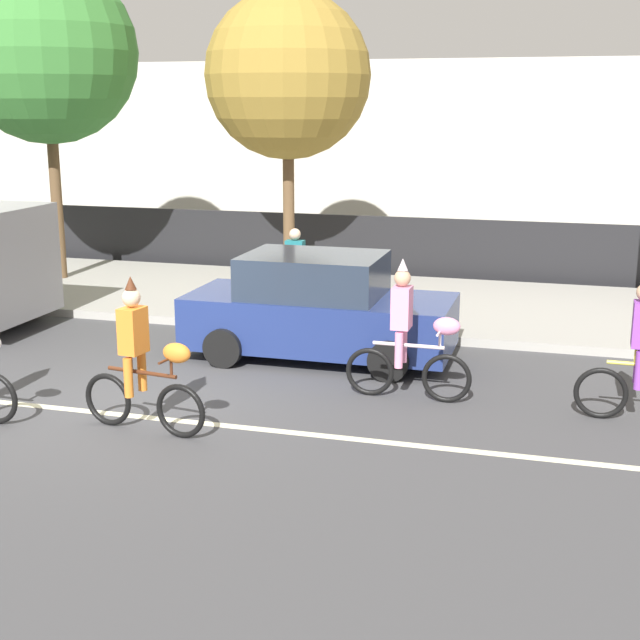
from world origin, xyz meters
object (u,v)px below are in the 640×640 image
pedestrian_onlooker (295,271)px  parade_cyclist_pink (410,339)px  parked_car_navy (318,310)px  parade_cyclist_orange (143,365)px

pedestrian_onlooker → parade_cyclist_pink: bearing=-51.5°
parked_car_navy → pedestrian_onlooker: bearing=117.8°
parade_cyclist_orange → pedestrian_onlooker: bearing=87.8°
pedestrian_onlooker → parade_cyclist_orange: bearing=-92.2°
parade_cyclist_orange → parade_cyclist_pink: (2.86, 2.09, 0.00)m
parade_cyclist_pink → parade_cyclist_orange: bearing=-143.8°
parked_car_navy → pedestrian_onlooker: pedestrian_onlooker is taller
parade_cyclist_pink → pedestrian_onlooker: bearing=128.5°
parade_cyclist_pink → parked_car_navy: parade_cyclist_pink is taller
pedestrian_onlooker → parked_car_navy: bearing=-62.2°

